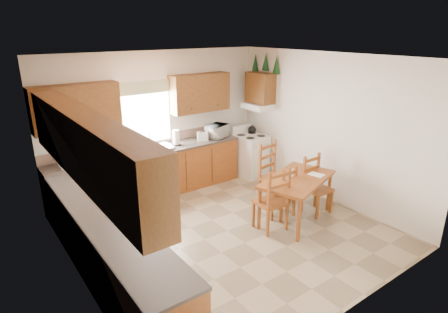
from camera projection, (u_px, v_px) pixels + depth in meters
floor at (228, 231)px, 6.01m from camera, size 4.50×4.50×0.00m
ceiling at (228, 58)px, 5.12m from camera, size 4.50×4.50×0.00m
wall_left at (72, 187)px, 4.31m from camera, size 4.50×4.50×0.00m
wall_right at (326, 128)px, 6.82m from camera, size 4.50×4.50×0.00m
wall_back at (159, 122)px, 7.28m from camera, size 4.50×4.50×0.00m
wall_front at (359, 206)px, 3.85m from camera, size 4.50×4.50×0.00m
lower_cab_back at (151, 174)px, 7.14m from camera, size 3.75×0.60×0.88m
lower_cab_left at (110, 252)px, 4.66m from camera, size 0.60×3.60×0.88m
counter_back at (149, 151)px, 6.99m from camera, size 3.75×0.63×0.04m
counter_left at (106, 220)px, 4.51m from camera, size 0.63×3.60×0.04m
backsplash at (142, 142)px, 7.17m from camera, size 3.75×0.01×0.18m
upper_cab_back_left at (76, 107)px, 6.12m from camera, size 1.41×0.33×0.75m
upper_cab_back_right at (200, 93)px, 7.47m from camera, size 1.25×0.33×0.75m
upper_cab_left at (85, 146)px, 4.12m from camera, size 0.33×3.60×0.75m
upper_cab_stove at (260, 88)px, 7.81m from camera, size 0.33×0.62×0.62m
range_hood at (258, 106)px, 7.90m from camera, size 0.44×0.62×0.12m
window_frame at (144, 114)px, 7.02m from camera, size 1.13×0.02×1.18m
window_pane at (144, 114)px, 7.02m from camera, size 1.05×0.01×1.10m
window_valance at (143, 88)px, 6.84m from camera, size 1.19×0.01×0.24m
sink_basin at (153, 149)px, 7.02m from camera, size 0.75×0.45×0.04m
pine_decal_a at (276, 65)px, 7.48m from camera, size 0.22×0.22×0.36m
pine_decal_b at (266, 62)px, 7.71m from camera, size 0.22×0.22×0.36m
pine_decal_c at (255, 63)px, 7.97m from camera, size 0.22×0.22×0.36m
stove at (251, 156)px, 8.16m from camera, size 0.64×0.66×0.88m
coffeemaker at (65, 157)px, 6.12m from camera, size 0.21×0.24×0.32m
paper_towel at (176, 138)px, 7.25m from camera, size 0.17×0.17×0.30m
toaster at (203, 136)px, 7.57m from camera, size 0.25×0.21×0.17m
microwave at (217, 131)px, 7.77m from camera, size 0.53×0.47×0.27m
dining_table at (296, 199)px, 6.27m from camera, size 1.58×1.21×0.75m
chair_near_left at (271, 198)px, 5.92m from camera, size 0.48×0.46×1.07m
chair_near_right at (282, 192)px, 6.35m from camera, size 0.40×0.39×0.90m
chair_far_left at (318, 186)px, 6.45m from camera, size 0.43×0.41×1.01m
chair_far_right at (275, 174)px, 6.79m from camera, size 0.54×0.52×1.14m
table_paper at (316, 175)px, 6.29m from camera, size 0.23×0.28×0.00m
table_card at (292, 173)px, 6.16m from camera, size 0.10×0.05×0.13m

